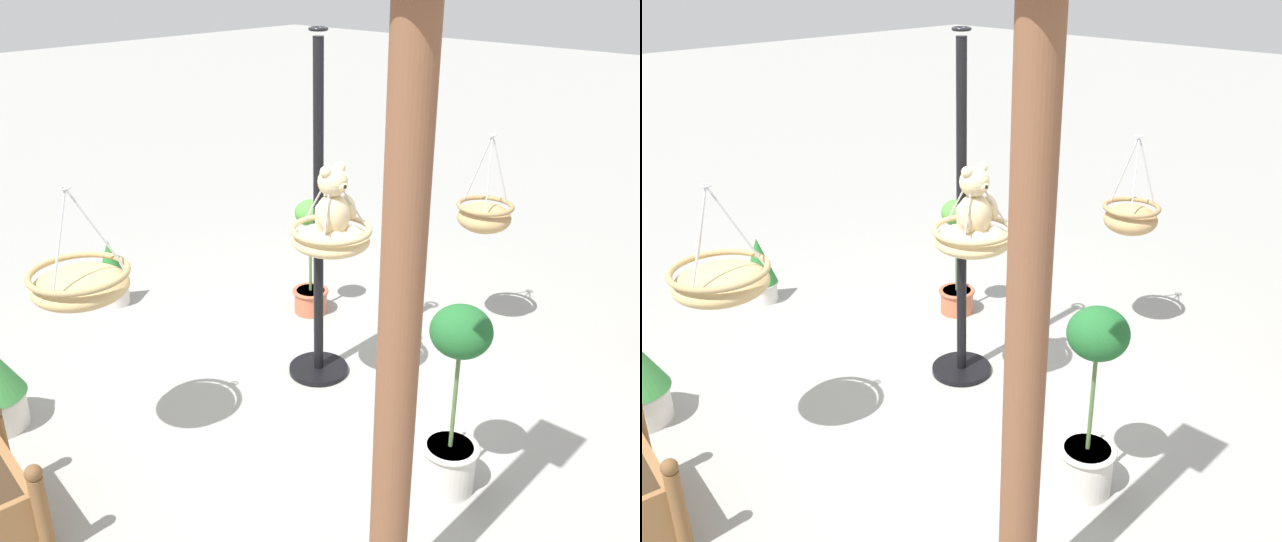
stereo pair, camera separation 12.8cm
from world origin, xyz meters
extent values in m
plane|color=gray|center=(0.00, 0.00, 0.00)|extent=(40.00, 40.00, 0.00)
cylinder|color=black|center=(-0.18, -0.12, 1.20)|extent=(0.07, 0.07, 2.41)
cylinder|color=black|center=(-0.18, -0.12, 0.02)|extent=(0.44, 0.44, 0.04)
torus|color=black|center=(-0.18, -0.12, 2.45)|extent=(0.12, 0.12, 0.02)
ellipsoid|color=tan|center=(-0.03, 0.13, 1.18)|extent=(0.51, 0.51, 0.17)
torus|color=tan|center=(-0.03, 0.13, 1.25)|extent=(0.53, 0.53, 0.04)
ellipsoid|color=silver|center=(-0.03, 0.13, 1.20)|extent=(0.45, 0.45, 0.14)
cylinder|color=#B7B7BC|center=(0.07, 0.19, 1.44)|extent=(0.22, 0.13, 0.39)
cylinder|color=#B7B7BC|center=(-0.13, 0.19, 1.44)|extent=(0.22, 0.13, 0.39)
cylinder|color=#B7B7BC|center=(-0.03, 0.02, 1.44)|extent=(0.01, 0.24, 0.39)
torus|color=#B7B7BC|center=(-0.03, 0.13, 1.63)|extent=(0.06, 0.06, 0.01)
ellipsoid|color=#D1B789|center=(-0.03, 0.14, 1.34)|extent=(0.25, 0.21, 0.29)
sphere|color=#D1B789|center=(-0.03, 0.14, 1.57)|extent=(0.22, 0.22, 0.19)
ellipsoid|color=beige|center=(-0.03, 0.21, 1.56)|extent=(0.09, 0.08, 0.06)
sphere|color=black|center=(-0.03, 0.24, 1.56)|extent=(0.03, 0.03, 0.03)
sphere|color=#D1B789|center=(-0.10, 0.14, 1.65)|extent=(0.07, 0.07, 0.07)
sphere|color=#D1B789|center=(0.03, 0.14, 1.65)|extent=(0.07, 0.07, 0.07)
ellipsoid|color=#D1B789|center=(-0.16, 0.17, 1.38)|extent=(0.08, 0.14, 0.19)
ellipsoid|color=#D1B789|center=(0.10, 0.17, 1.38)|extent=(0.08, 0.14, 0.19)
ellipsoid|color=#D1B789|center=(-0.10, 0.25, 1.24)|extent=(0.09, 0.17, 0.09)
ellipsoid|color=#D1B789|center=(0.04, 0.25, 1.24)|extent=(0.09, 0.17, 0.09)
ellipsoid|color=tan|center=(-1.52, 0.39, 0.99)|extent=(0.41, 0.41, 0.22)
torus|color=#97794E|center=(-1.52, 0.39, 1.09)|extent=(0.44, 0.44, 0.04)
cylinder|color=#B7B7BC|center=(-1.43, 0.44, 1.37)|extent=(0.18, 0.11, 0.55)
cylinder|color=#B7B7BC|center=(-1.60, 0.44, 1.37)|extent=(0.18, 0.11, 0.55)
cylinder|color=#B7B7BC|center=(-1.52, 0.30, 1.37)|extent=(0.01, 0.20, 0.55)
torus|color=#B7B7BC|center=(-1.52, 0.39, 1.64)|extent=(0.06, 0.06, 0.01)
ellipsoid|color=tan|center=(1.41, -0.46, 1.16)|extent=(0.54, 0.54, 0.18)
torus|color=tan|center=(1.41, -0.46, 1.24)|extent=(0.57, 0.57, 0.04)
cylinder|color=#B7B7BC|center=(1.52, -0.40, 1.49)|extent=(0.23, 0.14, 0.50)
cylinder|color=#B7B7BC|center=(1.31, -0.40, 1.49)|extent=(0.23, 0.14, 0.50)
cylinder|color=#B7B7BC|center=(1.41, -0.58, 1.49)|extent=(0.01, 0.26, 0.50)
torus|color=#B7B7BC|center=(1.41, -0.46, 1.74)|extent=(0.06, 0.06, 0.01)
cylinder|color=brown|center=(1.15, 1.55, 1.41)|extent=(0.17, 0.17, 2.81)
cylinder|color=brown|center=(2.06, 0.06, 0.26)|extent=(0.08, 0.08, 0.51)
cylinder|color=brown|center=(1.97, -0.57, 0.26)|extent=(0.08, 0.08, 0.51)
sphere|color=brown|center=(2.06, 0.06, 0.54)|extent=(0.09, 0.09, 0.09)
cylinder|color=beige|center=(0.24, -2.22, 0.09)|extent=(0.26, 0.26, 0.18)
torus|color=#BCB7AE|center=(0.24, -2.22, 0.17)|extent=(0.29, 0.29, 0.03)
cylinder|color=#382819|center=(0.24, -2.22, 0.17)|extent=(0.23, 0.23, 0.03)
cone|color=#28702D|center=(0.24, -2.22, 0.39)|extent=(0.29, 0.29, 0.42)
cylinder|color=beige|center=(0.21, 1.28, 0.15)|extent=(0.31, 0.31, 0.29)
torus|color=#BCB7AE|center=(0.21, 1.28, 0.28)|extent=(0.34, 0.34, 0.03)
cylinder|color=#382819|center=(0.21, 1.28, 0.28)|extent=(0.27, 0.27, 0.03)
cylinder|color=#4C6B38|center=(0.21, 1.28, 0.60)|extent=(0.02, 0.02, 0.61)
ellipsoid|color=#1E5B28|center=(0.21, 1.28, 1.04)|extent=(0.34, 0.34, 0.28)
cylinder|color=#BC6042|center=(-0.84, -0.82, 0.10)|extent=(0.28, 0.28, 0.21)
torus|color=#A9573B|center=(-0.84, -0.82, 0.20)|extent=(0.31, 0.31, 0.03)
cylinder|color=#382819|center=(-0.84, -0.82, 0.19)|extent=(0.25, 0.25, 0.03)
cylinder|color=#4C6B38|center=(-0.84, -0.82, 0.51)|extent=(0.02, 0.02, 0.61)
ellipsoid|color=#478E38|center=(-0.84, -0.82, 0.92)|extent=(0.25, 0.25, 0.22)
camera|label=1|loc=(3.09, 2.92, 2.86)|focal=39.23mm
camera|label=2|loc=(3.00, 3.02, 2.86)|focal=39.23mm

